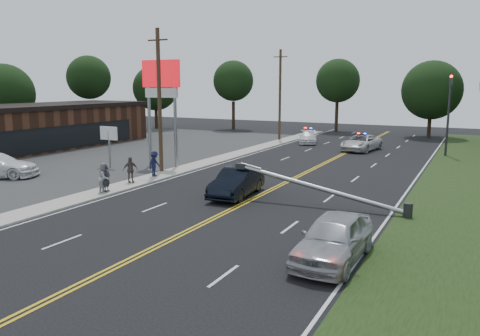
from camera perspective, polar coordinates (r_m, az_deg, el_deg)
The scene contains 25 objects.
ground at distance 19.24m, azimuth -8.81°, elevation -8.81°, with size 120.00×120.00×0.00m, color black.
parking_lot at distance 39.94m, azimuth -23.83°, elevation 0.33°, with size 25.00×60.00×0.01m, color #2D2D2D.
sidewalk at distance 31.86m, azimuth -10.52°, elevation -1.16°, with size 1.80×70.00×0.12m, color #A29E93.
centerline_yellow at distance 27.63m, azimuth 3.44°, elevation -2.84°, with size 0.36×80.00×0.00m, color gold.
pharmacy_building at distance 48.40m, azimuth -26.35°, elevation 4.34°, with size 8.40×30.40×4.30m.
pylon_sign at distance 35.71m, azimuth -9.58°, elevation 9.66°, with size 3.20×0.35×8.00m.
small_sign at distance 36.62m, azimuth -15.69°, elevation 3.69°, with size 1.60×0.14×3.10m.
traffic_signal at distance 44.77m, azimuth 24.12°, elevation 6.70°, with size 0.28×0.41×7.05m.
fallen_streetlight at distance 24.20m, azimuth 10.65°, elevation -2.67°, with size 9.36×0.44×1.91m.
utility_pole_mid at distance 33.35m, azimuth -9.79°, elevation 8.06°, with size 1.60×0.28×10.00m.
utility_pole_far at distance 52.63m, azimuth 4.89°, elevation 8.88°, with size 1.60×0.28×10.00m.
tree_2 at distance 58.58m, azimuth -26.82°, elevation 8.09°, with size 6.57×6.57×8.51m.
tree_3 at distance 64.52m, azimuth -17.96°, elevation 10.44°, with size 5.58×5.58×9.90m.
tree_4 at distance 67.74m, azimuth -10.29°, elevation 9.56°, with size 6.29×6.29×8.87m.
tree_5 at distance 65.53m, azimuth -0.82°, elevation 10.56°, with size 5.55×5.55×9.48m.
tree_6 at distance 63.90m, azimuth 11.84°, elevation 10.36°, with size 5.71×5.71×9.56m.
tree_7 at distance 60.02m, azimuth 22.34°, elevation 8.77°, with size 6.89×6.89×9.01m.
crashed_sedan at distance 26.28m, azimuth -0.42°, elevation -1.76°, with size 1.67×4.80×1.58m, color black.
waiting_sedan at distance 17.10m, azimuth 11.38°, elevation -8.36°, with size 1.99×4.95×1.69m, color #A4A6AC.
emergency_a at distance 45.98m, azimuth 14.57°, elevation 3.00°, with size 2.48×5.38×1.50m, color silver.
emergency_b at distance 50.58m, azimuth 8.28°, elevation 3.72°, with size 1.79×4.41×1.28m, color silver.
bystander_a at distance 27.89m, azimuth -15.95°, elevation -1.21°, with size 0.58×0.38×1.58m, color #27282F.
bystander_b at distance 27.84m, azimuth -16.20°, elevation -1.10°, with size 0.84×0.65×1.72m, color #A0A0A5.
bystander_c at distance 31.86m, azimuth -10.40°, elevation 0.51°, with size 1.10×0.63×1.70m, color #181A3D.
bystander_d at distance 30.11m, azimuth -13.23°, elevation -0.21°, with size 0.96×0.40×1.64m, color #564944.
Camera 1 is at (10.80, -14.66, 6.21)m, focal length 35.00 mm.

